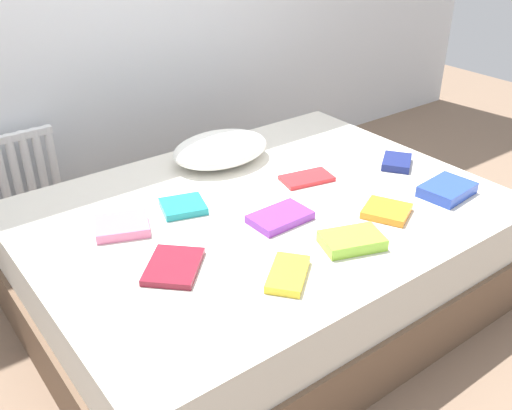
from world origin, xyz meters
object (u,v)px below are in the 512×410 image
textbook_orange (387,211)px  textbook_lime (352,241)px  textbook_blue (447,190)px  textbook_maroon (174,266)px  textbook_red (307,178)px  radiator (23,175)px  textbook_pink (122,226)px  bed (263,255)px  textbook_yellow (288,274)px  textbook_purple (280,217)px  textbook_navy (397,162)px  pillow (221,149)px  textbook_teal (183,206)px

textbook_orange → textbook_lime: 0.30m
textbook_orange → textbook_blue: textbook_blue is taller
textbook_maroon → textbook_red: bearing=-29.3°
radiator → textbook_pink: radiator is taller
bed → radiator: bearing=118.8°
textbook_yellow → radiator: bearing=64.8°
radiator → bed: bearing=-61.2°
radiator → textbook_red: (0.97, -1.13, 0.14)m
textbook_yellow → textbook_purple: bearing=15.8°
textbook_orange → textbook_lime: bearing=169.5°
textbook_lime → textbook_yellow: size_ratio=1.04×
radiator → textbook_purple: radiator is taller
textbook_navy → textbook_red: bearing=126.7°
textbook_maroon → textbook_orange: (0.90, -0.19, 0.00)m
textbook_pink → textbook_red: bearing=15.0°
textbook_navy → textbook_lime: size_ratio=0.78×
pillow → textbook_purple: (-0.13, -0.62, -0.05)m
textbook_purple → textbook_pink: bearing=148.5°
textbook_red → textbook_maroon: size_ratio=1.00×
pillow → textbook_maroon: 0.92m
radiator → textbook_maroon: (0.12, -1.38, 0.14)m
textbook_yellow → textbook_blue: bearing=-36.0°
textbook_orange → textbook_teal: same height
textbook_teal → pillow: bearing=54.6°
pillow → textbook_blue: 1.07m
bed → textbook_orange: bearing=-45.2°
radiator → pillow: size_ratio=0.95×
bed → textbook_pink: 0.65m
pillow → bed: bearing=-102.5°
textbook_maroon → textbook_teal: (0.25, 0.35, 0.00)m
textbook_lime → textbook_yellow: (-0.32, -0.01, -0.01)m
textbook_orange → textbook_teal: (-0.65, 0.54, 0.00)m
textbook_red → textbook_blue: textbook_blue is taller
pillow → textbook_yellow: 1.01m
textbook_navy → textbook_teal: textbook_navy is taller
radiator → textbook_blue: (1.37, -1.61, 0.16)m
pillow → textbook_lime: pillow is taller
textbook_purple → textbook_yellow: size_ratio=1.12×
textbook_pink → radiator: bearing=117.0°
textbook_lime → textbook_red: bearing=85.8°
bed → textbook_pink: size_ratio=9.75×
textbook_red → textbook_maroon: bearing=-151.4°
textbook_maroon → radiator: bearing=49.5°
textbook_teal → textbook_blue: 1.15m
textbook_teal → textbook_yellow: same height
textbook_navy → textbook_purple: bearing=149.0°
textbook_red → textbook_pink: 0.88m
pillow → textbook_maroon: size_ratio=2.12×
bed → textbook_orange: textbook_orange is taller
textbook_red → textbook_yellow: (-0.55, -0.53, 0.00)m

